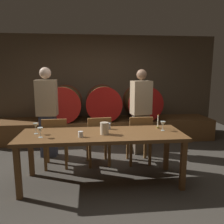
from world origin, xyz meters
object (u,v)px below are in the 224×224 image
(pitcher, at_px, (104,128))
(cup_left, at_px, (81,134))
(chair_left, at_px, (56,140))
(cup_right, at_px, (108,126))
(chair_right, at_px, (140,138))
(candle_center, at_px, (158,124))
(wine_barrel_right, at_px, (142,102))
(wine_glass_right, at_px, (163,124))
(wine_glass_center, at_px, (40,130))
(wine_barrel_center, at_px, (103,103))
(guest_left, at_px, (47,112))
(wine_glass_left, at_px, (36,126))
(dining_table, at_px, (102,138))
(chair_center, at_px, (99,139))
(wine_barrel_left, at_px, (64,103))
(guest_right, at_px, (141,111))

(pitcher, relative_size, cup_left, 2.17)
(chair_left, relative_size, cup_right, 9.43)
(chair_right, bearing_deg, candle_center, 115.62)
(wine_barrel_right, relative_size, wine_glass_right, 5.98)
(chair_left, xyz_separation_m, wine_glass_center, (-0.09, -0.72, 0.37))
(wine_barrel_center, relative_size, cup_right, 9.02)
(guest_left, height_order, wine_glass_left, guest_left)
(wine_glass_center, bearing_deg, dining_table, 8.27)
(wine_barrel_right, distance_m, candle_center, 2.00)
(wine_barrel_center, distance_m, pitcher, 2.26)
(candle_center, distance_m, wine_glass_center, 1.77)
(chair_center, xyz_separation_m, chair_right, (0.72, -0.02, 0.00))
(wine_barrel_center, xyz_separation_m, dining_table, (-0.16, -2.20, -0.21))
(chair_right, relative_size, candle_center, 3.86)
(wine_glass_center, bearing_deg, wine_barrel_center, 66.59)
(chair_right, xyz_separation_m, guest_left, (-1.68, 0.57, 0.40))
(wine_glass_left, bearing_deg, cup_right, 9.00)
(wine_barrel_right, height_order, wine_glass_right, wine_barrel_right)
(wine_glass_right, bearing_deg, wine_glass_center, -174.10)
(guest_left, height_order, pitcher, guest_left)
(wine_barrel_left, height_order, wine_glass_left, wine_barrel_left)
(candle_center, xyz_separation_m, cup_right, (-0.78, 0.03, -0.02))
(wine_barrel_center, bearing_deg, guest_left, -138.30)
(dining_table, distance_m, candle_center, 0.93)
(guest_right, bearing_deg, wine_glass_center, 25.77)
(wine_barrel_center, distance_m, chair_center, 1.63)
(candle_center, xyz_separation_m, pitcher, (-0.86, -0.26, 0.02))
(guest_left, bearing_deg, chair_left, 114.31)
(dining_table, height_order, cup_left, cup_left)
(chair_right, bearing_deg, guest_right, -104.43)
(wine_barrel_center, relative_size, wine_barrel_right, 1.00)
(cup_left, distance_m, cup_right, 0.57)
(cup_right, bearing_deg, wine_barrel_center, 88.59)
(wine_barrel_center, distance_m, wine_glass_left, 2.40)
(chair_left, height_order, wine_glass_center, wine_glass_center)
(candle_center, bearing_deg, wine_barrel_left, 129.77)
(wine_barrel_left, height_order, candle_center, wine_barrel_left)
(cup_right, bearing_deg, wine_barrel_left, 114.00)
(guest_right, distance_m, wine_glass_center, 2.13)
(wine_glass_center, xyz_separation_m, cup_left, (0.54, -0.04, -0.06))
(wine_barrel_right, distance_m, wine_glass_center, 3.04)
(chair_left, bearing_deg, dining_table, 138.45)
(dining_table, bearing_deg, wine_barrel_right, 63.15)
(wine_barrel_left, height_order, guest_right, guest_right)
(wine_barrel_left, relative_size, wine_barrel_right, 1.00)
(wine_barrel_center, distance_m, wine_glass_right, 2.27)
(wine_barrel_right, distance_m, wine_glass_right, 2.15)
(chair_center, xyz_separation_m, cup_right, (0.14, -0.40, 0.32))
(wine_barrel_left, height_order, chair_right, wine_barrel_left)
(wine_glass_right, relative_size, cup_left, 1.77)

